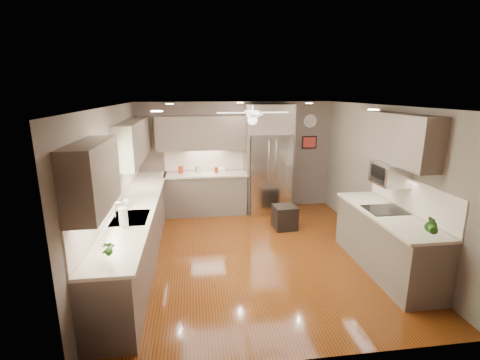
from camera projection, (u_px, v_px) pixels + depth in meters
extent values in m
plane|color=#471C09|center=(254.00, 253.00, 6.02)|extent=(5.00, 5.00, 0.00)
plane|color=white|center=(256.00, 106.00, 5.40)|extent=(5.00, 5.00, 0.00)
plane|color=brown|center=(236.00, 156.00, 8.11)|extent=(4.50, 0.00, 4.50)
plane|color=brown|center=(302.00, 250.00, 3.31)|extent=(4.50, 0.00, 4.50)
plane|color=brown|center=(113.00, 189.00, 5.41)|extent=(0.00, 5.00, 5.00)
plane|color=brown|center=(383.00, 179.00, 6.00)|extent=(0.00, 5.00, 5.00)
cylinder|color=maroon|center=(181.00, 170.00, 7.76)|extent=(0.13, 0.13, 0.17)
cylinder|color=silver|center=(197.00, 170.00, 7.81)|extent=(0.11, 0.11, 0.16)
cylinder|color=tan|center=(199.00, 169.00, 7.80)|extent=(0.12, 0.12, 0.18)
cylinder|color=maroon|center=(216.00, 170.00, 7.84)|extent=(0.10, 0.10, 0.13)
imported|color=white|center=(126.00, 201.00, 5.51)|extent=(0.08, 0.08, 0.17)
imported|color=#244F16|center=(107.00, 249.00, 3.74)|extent=(0.16, 0.13, 0.27)
imported|color=#244F16|center=(433.00, 226.00, 4.28)|extent=(0.23, 0.21, 0.33)
imported|color=tan|center=(222.00, 172.00, 7.84)|extent=(0.23, 0.23, 0.05)
cube|color=#4F433A|center=(138.00, 232.00, 5.79)|extent=(0.60, 4.70, 0.90)
cube|color=beige|center=(137.00, 205.00, 5.68)|extent=(0.65, 4.70, 0.04)
cube|color=beige|center=(116.00, 189.00, 5.57)|extent=(0.02, 4.70, 0.50)
cube|color=#4F433A|center=(206.00, 194.00, 7.92)|extent=(1.85, 0.60, 0.90)
cube|color=beige|center=(206.00, 174.00, 7.79)|extent=(1.85, 0.65, 0.04)
cube|color=beige|center=(205.00, 159.00, 8.01)|extent=(1.85, 0.02, 0.50)
cube|color=#4F433A|center=(92.00, 177.00, 3.75)|extent=(0.33, 1.20, 0.75)
cube|color=#4F433A|center=(134.00, 140.00, 6.54)|extent=(0.33, 2.40, 0.75)
cube|color=#4F433A|center=(205.00, 133.00, 7.71)|extent=(2.15, 0.33, 0.75)
cube|color=#4F433A|center=(397.00, 138.00, 5.26)|extent=(0.33, 1.70, 0.75)
cube|color=#BFF2B2|center=(105.00, 178.00, 4.86)|extent=(0.01, 1.00, 0.80)
cube|color=brown|center=(103.00, 147.00, 4.76)|extent=(0.05, 1.12, 0.06)
cube|color=brown|center=(109.00, 207.00, 4.97)|extent=(0.05, 1.12, 0.06)
cube|color=brown|center=(97.00, 187.00, 4.35)|extent=(0.05, 0.06, 0.80)
cube|color=brown|center=(114.00, 169.00, 5.37)|extent=(0.05, 0.06, 0.80)
cube|color=silver|center=(131.00, 218.00, 5.05)|extent=(0.50, 0.70, 0.03)
cube|color=#262626|center=(131.00, 221.00, 5.06)|extent=(0.44, 0.62, 0.05)
cylinder|color=silver|center=(116.00, 211.00, 5.00)|extent=(0.02, 0.02, 0.24)
cylinder|color=silver|center=(119.00, 203.00, 4.97)|extent=(0.16, 0.02, 0.02)
cube|color=silver|center=(269.00, 173.00, 7.94)|extent=(0.92, 0.72, 1.82)
cube|color=black|center=(272.00, 188.00, 7.67)|extent=(0.88, 0.02, 0.02)
cube|color=black|center=(272.00, 161.00, 7.52)|extent=(0.01, 0.02, 1.00)
cylinder|color=silver|center=(269.00, 162.00, 7.48)|extent=(0.02, 0.02, 0.90)
cylinder|color=silver|center=(276.00, 162.00, 7.50)|extent=(0.02, 0.02, 0.90)
cube|color=#4F433A|center=(269.00, 119.00, 7.69)|extent=(1.04, 0.60, 0.63)
cube|color=#4F433A|center=(247.00, 173.00, 7.93)|extent=(0.06, 0.60, 1.82)
cube|color=#4F433A|center=(289.00, 172.00, 8.06)|extent=(0.06, 0.60, 1.82)
cube|color=#4F433A|center=(386.00, 242.00, 5.39)|extent=(0.65, 2.20, 0.90)
cube|color=beige|center=(388.00, 214.00, 5.27)|extent=(0.70, 2.20, 0.04)
cube|color=beige|center=(410.00, 195.00, 5.24)|extent=(0.02, 2.20, 0.50)
cube|color=black|center=(385.00, 210.00, 5.36)|extent=(0.56, 0.52, 0.01)
cube|color=silver|center=(390.00, 174.00, 5.39)|extent=(0.42, 0.55, 0.34)
cube|color=black|center=(378.00, 174.00, 5.36)|extent=(0.02, 0.40, 0.26)
cylinder|color=white|center=(253.00, 108.00, 5.70)|extent=(0.03, 0.03, 0.08)
cylinder|color=white|center=(253.00, 114.00, 5.72)|extent=(0.22, 0.22, 0.10)
sphere|color=white|center=(253.00, 120.00, 5.74)|extent=(0.16, 0.16, 0.16)
cube|color=white|center=(273.00, 113.00, 5.76)|extent=(0.48, 0.11, 0.01)
cube|color=white|center=(249.00, 112.00, 6.05)|extent=(0.11, 0.48, 0.01)
cube|color=white|center=(232.00, 113.00, 5.67)|extent=(0.48, 0.11, 0.01)
cube|color=white|center=(256.00, 114.00, 5.38)|extent=(0.11, 0.48, 0.01)
cylinder|color=white|center=(170.00, 104.00, 6.46)|extent=(0.14, 0.14, 0.01)
cylinder|color=white|center=(309.00, 103.00, 6.82)|extent=(0.14, 0.14, 0.01)
cylinder|color=white|center=(157.00, 111.00, 4.06)|extent=(0.14, 0.14, 0.01)
cylinder|color=white|center=(373.00, 110.00, 4.42)|extent=(0.14, 0.14, 0.01)
cylinder|color=white|center=(240.00, 103.00, 7.13)|extent=(0.14, 0.14, 0.01)
cylinder|color=white|center=(310.00, 121.00, 8.12)|extent=(0.30, 0.03, 0.30)
cylinder|color=silver|center=(310.00, 121.00, 8.11)|extent=(0.29, 0.00, 0.29)
cube|color=black|center=(309.00, 142.00, 8.24)|extent=(0.36, 0.03, 0.30)
cube|color=#A82E21|center=(309.00, 142.00, 8.23)|extent=(0.30, 0.01, 0.24)
cube|color=black|center=(285.00, 218.00, 7.07)|extent=(0.47, 0.47, 0.50)
cube|color=black|center=(285.00, 207.00, 7.01)|extent=(0.45, 0.45, 0.03)
cylinder|color=white|center=(123.00, 217.00, 4.66)|extent=(0.11, 0.11, 0.26)
cylinder|color=silver|center=(123.00, 216.00, 4.66)|extent=(0.02, 0.02, 0.28)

